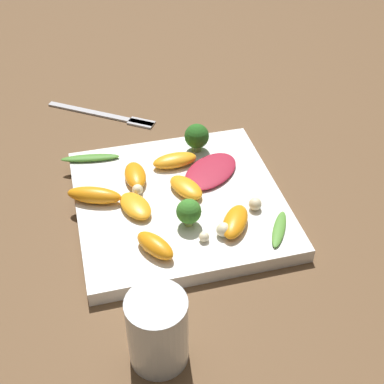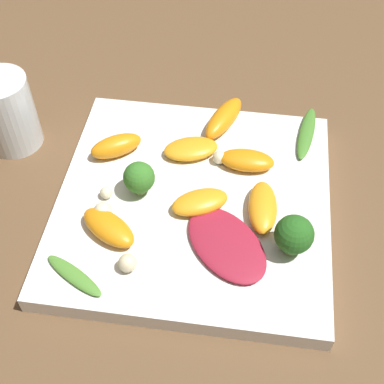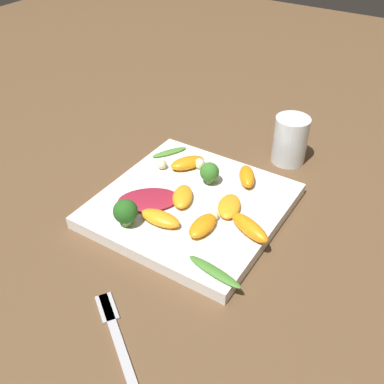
% 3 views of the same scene
% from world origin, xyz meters
% --- Properties ---
extents(ground_plane, '(2.40, 2.40, 0.00)m').
position_xyz_m(ground_plane, '(0.00, 0.00, 0.00)').
color(ground_plane, brown).
extents(plate, '(0.27, 0.27, 0.02)m').
position_xyz_m(plate, '(0.00, 0.00, 0.01)').
color(plate, white).
rests_on(plate, ground_plane).
extents(drinking_glass, '(0.06, 0.06, 0.09)m').
position_xyz_m(drinking_glass, '(-0.22, 0.07, 0.04)').
color(drinking_glass, white).
rests_on(drinking_glass, ground_plane).
extents(radicchio_leaf_0, '(0.11, 0.11, 0.01)m').
position_xyz_m(radicchio_leaf_0, '(0.04, -0.05, 0.02)').
color(radicchio_leaf_0, maroon).
rests_on(radicchio_leaf_0, plate).
extents(orange_segment_0, '(0.06, 0.05, 0.02)m').
position_xyz_m(orange_segment_0, '(-0.09, 0.05, 0.03)').
color(orange_segment_0, orange).
rests_on(orange_segment_0, plate).
extents(orange_segment_1, '(0.03, 0.07, 0.02)m').
position_xyz_m(orange_segment_1, '(0.07, -0.01, 0.03)').
color(orange_segment_1, orange).
rests_on(orange_segment_1, plate).
extents(orange_segment_2, '(0.07, 0.06, 0.02)m').
position_xyz_m(orange_segment_2, '(-0.07, -0.05, 0.03)').
color(orange_segment_2, orange).
rests_on(orange_segment_2, plate).
extents(orange_segment_3, '(0.06, 0.05, 0.02)m').
position_xyz_m(orange_segment_3, '(0.01, -0.01, 0.03)').
color(orange_segment_3, orange).
rests_on(orange_segment_3, plate).
extents(orange_segment_4, '(0.06, 0.03, 0.02)m').
position_xyz_m(orange_segment_4, '(0.05, 0.05, 0.03)').
color(orange_segment_4, orange).
rests_on(orange_segment_4, plate).
extents(orange_segment_5, '(0.07, 0.05, 0.01)m').
position_xyz_m(orange_segment_5, '(-0.01, 0.06, 0.03)').
color(orange_segment_5, orange).
rests_on(orange_segment_5, plate).
extents(orange_segment_6, '(0.05, 0.08, 0.02)m').
position_xyz_m(orange_segment_6, '(0.02, 0.11, 0.03)').
color(orange_segment_6, orange).
rests_on(orange_segment_6, plate).
extents(broccoli_floret_0, '(0.03, 0.03, 0.04)m').
position_xyz_m(broccoli_floret_0, '(-0.05, -0.00, 0.04)').
color(broccoli_floret_0, '#7A9E51').
rests_on(broccoli_floret_0, plate).
extents(broccoli_floret_1, '(0.04, 0.04, 0.04)m').
position_xyz_m(broccoli_floret_1, '(0.10, -0.05, 0.04)').
color(broccoli_floret_1, '#84AD5B').
rests_on(broccoli_floret_1, plate).
extents(arugula_sprig_0, '(0.03, 0.09, 0.01)m').
position_xyz_m(arugula_sprig_0, '(0.11, 0.11, 0.02)').
color(arugula_sprig_0, '#47842D').
rests_on(arugula_sprig_0, plate).
extents(arugula_sprig_1, '(0.06, 0.05, 0.01)m').
position_xyz_m(arugula_sprig_1, '(-0.09, -0.11, 0.02)').
color(arugula_sprig_1, '#518E33').
rests_on(arugula_sprig_1, plate).
extents(macadamia_nut_0, '(0.01, 0.01, 0.01)m').
position_xyz_m(macadamia_nut_0, '(-0.09, -0.01, 0.03)').
color(macadamia_nut_0, beige).
rests_on(macadamia_nut_0, plate).
extents(macadamia_nut_1, '(0.02, 0.02, 0.02)m').
position_xyz_m(macadamia_nut_1, '(-0.08, -0.04, 0.03)').
color(macadamia_nut_1, beige).
rests_on(macadamia_nut_1, plate).
extents(macadamia_nut_2, '(0.01, 0.01, 0.01)m').
position_xyz_m(macadamia_nut_2, '(0.02, 0.05, 0.03)').
color(macadamia_nut_2, beige).
rests_on(macadamia_nut_2, plate).
extents(macadamia_nut_3, '(0.02, 0.02, 0.02)m').
position_xyz_m(macadamia_nut_3, '(-0.05, -0.09, 0.03)').
color(macadamia_nut_3, beige).
rests_on(macadamia_nut_3, plate).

